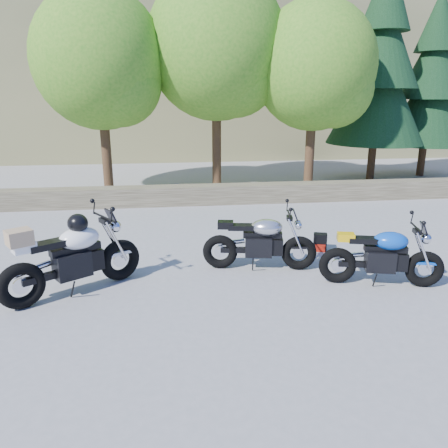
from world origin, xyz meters
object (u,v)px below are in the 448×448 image
at_px(blue_bike, 382,257).
at_px(backpack, 320,242).
at_px(silver_bike, 260,243).
at_px(white_bike, 72,256).

bearing_deg(blue_bike, backpack, 118.14).
xyz_separation_m(silver_bike, blue_bike, (1.72, -0.87, -0.01)).
relative_size(white_bike, blue_bike, 1.02).
xyz_separation_m(blue_bike, backpack, (-0.41, 1.62, -0.30)).
height_order(silver_bike, blue_bike, silver_bike).
distance_m(silver_bike, backpack, 1.55).
bearing_deg(blue_bike, white_bike, -169.51).
relative_size(silver_bike, white_bike, 1.01).
xyz_separation_m(white_bike, backpack, (4.24, 1.34, -0.43)).
height_order(silver_bike, backpack, silver_bike).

